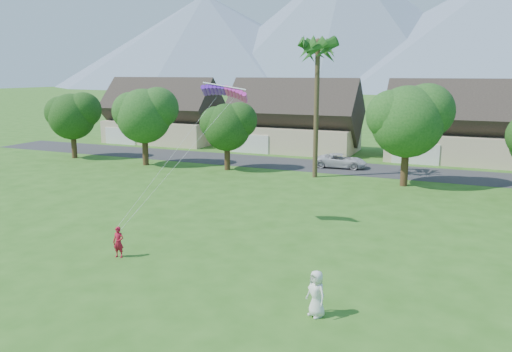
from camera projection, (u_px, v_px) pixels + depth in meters
The scene contains 10 objects.
ground at pixel (156, 318), 19.64m from camera, with size 500.00×500.00×0.00m, color #2D6019.
street at pixel (349, 168), 50.24m from camera, with size 90.00×7.00×0.01m, color #2D2D30.
kite_flyer at pixel (118, 242), 25.92m from camera, with size 0.60×0.39×1.65m, color #A71329.
watcher at pixel (316, 294), 19.61m from camera, with size 0.93×0.60×1.90m, color silver.
parked_car at pixel (341, 161), 50.45m from camera, with size 2.37×5.13×1.43m, color silver.
mountain_ridge at pixel (476, 31), 243.75m from camera, with size 540.00×240.00×70.00m.
houses_row at pixel (372, 126), 57.45m from camera, with size 72.75×8.19×8.86m.
tree_row at pixel (323, 125), 44.21m from camera, with size 62.27×6.67×8.45m.
fan_palm at pixel (318, 45), 43.65m from camera, with size 3.00×3.00×13.80m.
parafoil_kite at pixel (225, 90), 29.65m from camera, with size 2.91×1.30×0.50m.
Camera 1 is at (10.72, -15.08, 9.48)m, focal length 35.00 mm.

